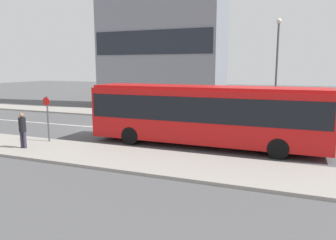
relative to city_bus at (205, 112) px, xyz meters
The scene contains 9 objects.
ground_plane 8.31m from the city_bus, 162.39° to the left, with size 120.00×120.00×0.00m, color #4F4F51.
sidewalk_near 8.79m from the city_bus, 153.85° to the right, with size 44.00×3.50×0.13m.
sidewalk_far 11.77m from the city_bus, 131.61° to the left, with size 44.00×3.50×0.13m.
lane_centerline 8.31m from the city_bus, 162.39° to the left, with size 41.80×0.16×0.01m.
city_bus is the anchor object (origin of this frame).
parked_car_0 7.99m from the city_bus, 49.68° to the left, with size 4.19×1.75×1.42m.
pedestrian_near_stop 9.13m from the city_bus, 152.19° to the right, with size 0.35×0.34×1.75m.
bus_stop_sign 8.36m from the city_bus, 161.84° to the right, with size 0.44×0.12×2.44m.
street_lamp 8.65m from the city_bus, 69.12° to the left, with size 0.36×0.36×7.20m.
Camera 1 is at (12.22, -18.70, 4.10)m, focal length 35.00 mm.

